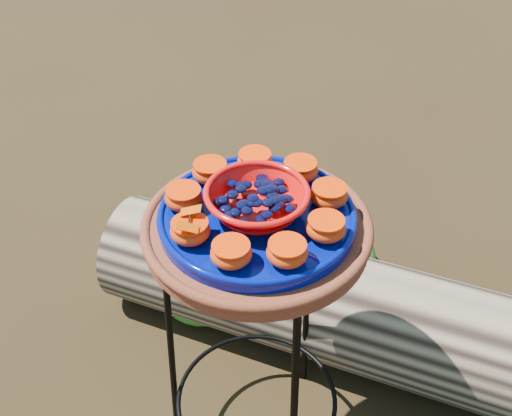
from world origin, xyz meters
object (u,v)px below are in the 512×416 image
Objects in this scene: driftwood_log at (394,324)px; terracotta_saucer at (257,230)px; red_bowl at (257,202)px; cobalt_plate at (257,218)px; plant_stand at (257,348)px.

terracotta_saucer is at bearing -111.18° from driftwood_log.
terracotta_saucer is 0.07m from red_bowl.
terracotta_saucer reaches higher than driftwood_log.
terracotta_saucer is 1.17× the size of cobalt_plate.
plant_stand is at bearing 0.00° from terracotta_saucer.
terracotta_saucer is 0.03m from cobalt_plate.
driftwood_log is (0.16, 0.42, -0.55)m from terracotta_saucer.
red_bowl is (0.00, 0.00, 0.44)m from plant_stand.
terracotta_saucer reaches higher than plant_stand.
cobalt_plate reaches higher than terracotta_saucer.
terracotta_saucer is 0.26× the size of driftwood_log.
plant_stand is 0.44m from red_bowl.
terracotta_saucer is 2.33× the size of red_bowl.
red_bowl is 0.11× the size of driftwood_log.
cobalt_plate is 0.22× the size of driftwood_log.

